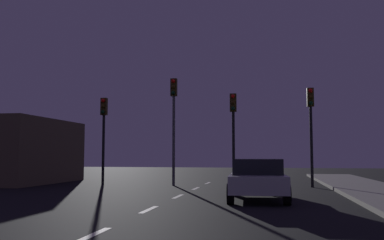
% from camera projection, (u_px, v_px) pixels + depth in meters
% --- Properties ---
extents(ground_plane, '(80.00, 80.00, 0.00)m').
position_uv_depth(ground_plane, '(155.00, 207.00, 12.25)').
color(ground_plane, black).
extents(lane_stripe_second, '(0.16, 1.60, 0.01)m').
position_uv_depth(lane_stripe_second, '(93.00, 235.00, 7.94)').
color(lane_stripe_second, silver).
rests_on(lane_stripe_second, ground_plane).
extents(lane_stripe_third, '(0.16, 1.60, 0.01)m').
position_uv_depth(lane_stripe_third, '(149.00, 210.00, 11.66)').
color(lane_stripe_third, silver).
rests_on(lane_stripe_third, ground_plane).
extents(lane_stripe_fourth, '(0.16, 1.60, 0.01)m').
position_uv_depth(lane_stripe_fourth, '(178.00, 196.00, 15.39)').
color(lane_stripe_fourth, silver).
rests_on(lane_stripe_fourth, ground_plane).
extents(lane_stripe_fifth, '(0.16, 1.60, 0.01)m').
position_uv_depth(lane_stripe_fifth, '(196.00, 188.00, 19.11)').
color(lane_stripe_fifth, silver).
rests_on(lane_stripe_fifth, ground_plane).
extents(lane_stripe_sixth, '(0.16, 1.60, 0.01)m').
position_uv_depth(lane_stripe_sixth, '(208.00, 183.00, 22.84)').
color(lane_stripe_sixth, silver).
rests_on(lane_stripe_sixth, ground_plane).
extents(traffic_signal_far_left, '(0.32, 0.38, 4.51)m').
position_uv_depth(traffic_signal_far_left, '(104.00, 123.00, 21.91)').
color(traffic_signal_far_left, black).
rests_on(traffic_signal_far_left, ground_plane).
extents(traffic_signal_center_left, '(0.32, 0.38, 5.42)m').
position_uv_depth(traffic_signal_center_left, '(174.00, 111.00, 21.28)').
color(traffic_signal_center_left, '#4C4C51').
rests_on(traffic_signal_center_left, ground_plane).
extents(traffic_signal_center_right, '(0.32, 0.38, 4.56)m').
position_uv_depth(traffic_signal_center_right, '(233.00, 121.00, 20.69)').
color(traffic_signal_center_right, black).
rests_on(traffic_signal_center_right, ground_plane).
extents(traffic_signal_far_right, '(0.32, 0.38, 4.74)m').
position_uv_depth(traffic_signal_far_right, '(311.00, 117.00, 20.03)').
color(traffic_signal_far_right, black).
rests_on(traffic_signal_far_right, ground_plane).
extents(car_stopped_ahead, '(2.11, 4.17, 1.39)m').
position_uv_depth(car_stopped_ahead, '(257.00, 179.00, 14.29)').
color(car_stopped_ahead, silver).
rests_on(car_stopped_ahead, ground_plane).
extents(storefront_left, '(4.79, 6.95, 3.46)m').
position_uv_depth(storefront_left, '(16.00, 151.00, 23.08)').
color(storefront_left, brown).
rests_on(storefront_left, ground_plane).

